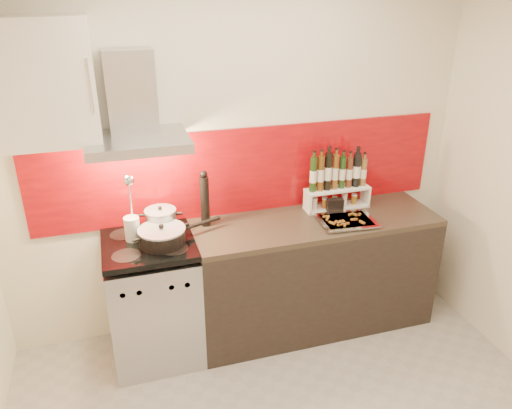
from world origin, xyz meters
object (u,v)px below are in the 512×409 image
object	(u,v)px
stock_pot	(161,220)
saute_pan	(163,236)
counter	(313,273)
range_stove	(154,301)
baking_tray	(347,221)
pepper_mill	(205,199)

from	to	relation	value
stock_pot	saute_pan	xyz separation A→B (m)	(-0.01, -0.18, -0.03)
counter	saute_pan	size ratio (longest dim) A/B	3.11
range_stove	baking_tray	distance (m)	1.47
pepper_mill	saute_pan	bearing A→B (deg)	-148.35
stock_pot	saute_pan	size ratio (longest dim) A/B	0.37
saute_pan	baking_tray	size ratio (longest dim) A/B	1.39
counter	pepper_mill	xyz separation A→B (m)	(-0.78, 0.15, 0.65)
pepper_mill	baking_tray	xyz separation A→B (m)	(0.97, -0.26, -0.18)
range_stove	pepper_mill	distance (m)	0.79
counter	stock_pot	bearing A→B (deg)	173.28
saute_pan	pepper_mill	size ratio (longest dim) A/B	1.41
counter	range_stove	bearing A→B (deg)	-179.77
stock_pot	pepper_mill	xyz separation A→B (m)	(0.31, 0.02, 0.11)
range_stove	stock_pot	bearing A→B (deg)	51.21
stock_pot	pepper_mill	distance (m)	0.33
stock_pot	saute_pan	world-z (taller)	stock_pot
saute_pan	range_stove	bearing A→B (deg)	153.83
counter	pepper_mill	distance (m)	1.03
range_stove	pepper_mill	world-z (taller)	pepper_mill
saute_pan	pepper_mill	distance (m)	0.40
counter	saute_pan	distance (m)	1.22
range_stove	saute_pan	size ratio (longest dim) A/B	1.57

